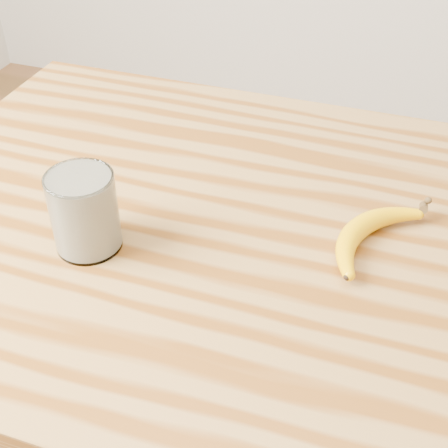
% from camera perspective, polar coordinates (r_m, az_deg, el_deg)
% --- Properties ---
extents(table, '(1.20, 0.80, 0.90)m').
position_cam_1_polar(table, '(0.97, 4.32, -6.65)').
color(table, olive).
rests_on(table, ground).
extents(smoothie_glass, '(0.09, 0.09, 0.11)m').
position_cam_1_polar(smoothie_glass, '(0.85, -12.67, 1.14)').
color(smoothie_glass, white).
rests_on(smoothie_glass, table).
extents(banana, '(0.19, 0.27, 0.03)m').
position_cam_1_polar(banana, '(0.89, 12.12, -0.40)').
color(banana, '#E6A100').
rests_on(banana, table).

